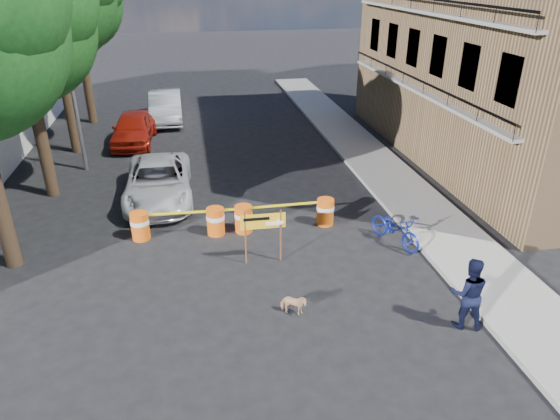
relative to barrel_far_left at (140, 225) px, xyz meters
name	(u,v)px	position (x,y,z in m)	size (l,w,h in m)	color
ground	(259,279)	(3.32, -2.92, -0.47)	(120.00, 120.00, 0.00)	black
sidewalk_east	(391,179)	(9.52, 3.08, -0.40)	(2.40, 40.00, 0.15)	gray
apartment_building	(522,14)	(15.32, 5.08, 5.53)	(8.00, 16.00, 12.00)	#916F49
tree_mid_a	(19,26)	(-3.42, 4.08, 5.53)	(5.25, 5.00, 8.68)	#332316
tree_far	(75,1)	(-3.42, 14.08, 5.74)	(5.04, 4.80, 8.84)	#332316
streetlamp	(69,63)	(-2.62, 6.58, 3.90)	(1.25, 0.18, 8.00)	gray
barrel_far_left	(140,225)	(0.00, 0.00, 0.00)	(0.58, 0.58, 0.90)	#D2530C
barrel_mid_left	(216,221)	(2.34, -0.11, 0.00)	(0.58, 0.58, 0.90)	#D2530C
barrel_mid_right	(244,218)	(3.23, -0.10, 0.00)	(0.58, 0.58, 0.90)	#D2530C
barrel_far_right	(325,211)	(5.94, -0.07, 0.00)	(0.58, 0.58, 0.90)	#D2530C
detour_sign	(268,225)	(3.72, -2.07, 0.72)	(1.28, 0.24, 1.64)	#592D19
pedestrian	(468,293)	(7.82, -5.73, 0.44)	(0.88, 0.69, 1.82)	black
bicycle	(397,214)	(7.71, -1.72, 0.52)	(0.69, 1.05, 1.99)	#1428A9
dog	(293,305)	(3.92, -4.60, -0.18)	(0.31, 0.68, 0.57)	#E1AF81
suv_white	(159,181)	(0.49, 2.97, 0.23)	(2.34, 5.06, 1.41)	silver
sedan_red	(134,128)	(-0.92, 9.85, 0.28)	(1.78, 4.44, 1.51)	#9F1A0D
sedan_silver	(166,106)	(0.52, 13.63, 0.33)	(1.71, 4.89, 1.61)	silver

